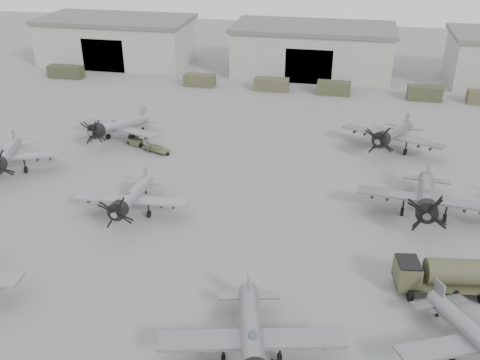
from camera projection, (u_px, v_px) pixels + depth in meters
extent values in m
plane|color=slate|center=(248.00, 271.00, 45.34)|extent=(220.00, 220.00, 0.00)
cube|color=#B3B3A7|center=(117.00, 42.00, 104.37)|extent=(28.00, 14.00, 8.00)
cube|color=#5C5D58|center=(115.00, 19.00, 102.38)|extent=(29.00, 14.80, 0.70)
cube|color=black|center=(103.00, 56.00, 98.90)|extent=(8.12, 0.40, 6.00)
cube|color=#B3B3A7|center=(312.00, 51.00, 97.54)|extent=(28.00, 14.00, 8.00)
cube|color=#5C5D58|center=(314.00, 27.00, 95.55)|extent=(29.00, 14.80, 0.70)
cube|color=black|center=(309.00, 67.00, 92.07)|extent=(8.12, 0.40, 6.00)
cube|color=#373A26|center=(66.00, 72.00, 96.15)|extent=(6.31, 2.20, 2.18)
cube|color=#44462E|center=(200.00, 80.00, 91.69)|extent=(5.29, 2.20, 2.04)
cube|color=#484930|center=(271.00, 84.00, 89.44)|extent=(5.75, 2.20, 2.09)
cube|color=#3E402A|center=(334.00, 88.00, 87.57)|extent=(5.46, 2.20, 2.15)
cube|color=#3A3C27|center=(425.00, 93.00, 84.97)|extent=(5.35, 2.20, 2.29)
cylinder|color=gray|center=(251.00, 330.00, 35.93)|extent=(3.89, 10.66, 3.12)
cube|color=gray|center=(252.00, 339.00, 35.51)|extent=(12.67, 5.01, 0.56)
cube|color=gray|center=(248.00, 284.00, 40.04)|extent=(0.50, 1.65, 2.00)
ellipsoid|color=#3F4C54|center=(253.00, 337.00, 34.10)|extent=(0.86, 1.31, 0.56)
cylinder|color=black|center=(223.00, 360.00, 36.02)|extent=(0.46, 0.84, 0.80)
cylinder|color=black|center=(280.00, 359.00, 36.11)|extent=(0.46, 0.84, 0.80)
cylinder|color=black|center=(248.00, 310.00, 40.78)|extent=(0.19, 0.34, 0.32)
cylinder|color=gray|center=(474.00, 333.00, 35.94)|extent=(5.27, 9.36, 2.85)
cube|color=gray|center=(478.00, 342.00, 35.57)|extent=(11.20, 6.58, 0.51)
cube|color=gray|center=(439.00, 292.00, 39.59)|extent=(0.73, 1.42, 1.82)
cylinder|color=black|center=(437.00, 315.00, 40.27)|extent=(0.22, 0.31, 0.29)
cylinder|color=#94979C|center=(7.00, 154.00, 61.56)|extent=(5.58, 10.44, 3.15)
cube|color=#94979C|center=(6.00, 158.00, 61.15)|extent=(12.48, 6.98, 0.57)
cube|color=#94979C|center=(13.00, 137.00, 65.63)|extent=(0.77, 1.59, 2.02)
ellipsoid|color=#3F4C54|center=(2.00, 152.00, 59.74)|extent=(1.03, 1.35, 0.57)
cylinder|color=black|center=(26.00, 170.00, 62.05)|extent=(0.58, 0.85, 0.81)
cylinder|color=black|center=(16.00, 154.00, 66.38)|extent=(0.24, 0.34, 0.32)
cylinder|color=#999CA1|center=(133.00, 195.00, 53.24)|extent=(2.01, 9.68, 2.83)
cylinder|color=black|center=(118.00, 210.00, 49.18)|extent=(1.81, 1.55, 1.88)
cube|color=#999CA1|center=(132.00, 199.00, 52.87)|extent=(11.43, 2.77, 0.51)
cube|color=#999CA1|center=(145.00, 175.00, 56.93)|extent=(0.21, 1.51, 1.81)
ellipsoid|color=#3F4C54|center=(128.00, 194.00, 51.59)|extent=(0.62, 1.12, 0.51)
cylinder|color=black|center=(116.00, 212.00, 53.58)|extent=(0.30, 0.74, 0.72)
cylinder|color=black|center=(149.00, 214.00, 53.16)|extent=(0.30, 0.74, 0.72)
cylinder|color=black|center=(146.00, 192.00, 57.61)|extent=(0.13, 0.30, 0.29)
cylinder|color=gray|center=(426.00, 194.00, 52.75)|extent=(2.86, 11.36, 3.31)
cylinder|color=black|center=(427.00, 211.00, 48.17)|extent=(2.19, 1.90, 2.21)
cube|color=gray|center=(426.00, 199.00, 52.33)|extent=(13.44, 3.83, 0.60)
cube|color=gray|center=(427.00, 171.00, 56.89)|extent=(0.33, 1.77, 2.12)
ellipsoid|color=#3F4C54|center=(428.00, 193.00, 50.88)|extent=(0.78, 1.34, 0.59)
cylinder|color=black|center=(402.00, 212.00, 53.49)|extent=(0.39, 0.88, 0.85)
cylinder|color=black|center=(445.00, 218.00, 52.37)|extent=(0.39, 0.88, 0.85)
cylinder|color=black|center=(424.00, 192.00, 57.69)|extent=(0.16, 0.35, 0.34)
cylinder|color=#96999F|center=(121.00, 125.00, 69.95)|extent=(4.44, 10.28, 3.04)
cylinder|color=black|center=(97.00, 131.00, 66.06)|extent=(2.22, 2.02, 2.02)
cube|color=#96999F|center=(119.00, 128.00, 69.61)|extent=(12.24, 5.65, 0.55)
cube|color=#96999F|center=(143.00, 113.00, 73.45)|extent=(0.59, 1.58, 1.94)
ellipsoid|color=#3F4C54|center=(113.00, 122.00, 68.34)|extent=(0.90, 1.29, 0.54)
cylinder|color=black|center=(108.00, 137.00, 70.96)|extent=(0.49, 0.82, 0.78)
cylinder|color=black|center=(130.00, 142.00, 69.38)|extent=(0.49, 0.82, 0.78)
cylinder|color=black|center=(143.00, 128.00, 74.20)|extent=(0.20, 0.33, 0.31)
cylinder|color=gray|center=(394.00, 133.00, 67.18)|extent=(5.53, 10.59, 3.19)
cylinder|color=black|center=(381.00, 139.00, 63.30)|extent=(2.41, 2.23, 2.12)
cube|color=gray|center=(392.00, 136.00, 66.85)|extent=(12.65, 6.94, 0.57)
cube|color=gray|center=(407.00, 120.00, 70.64)|extent=(0.76, 1.62, 2.04)
ellipsoid|color=#3F4C54|center=(391.00, 130.00, 65.56)|extent=(1.03, 1.37, 0.57)
cylinder|color=black|center=(375.00, 145.00, 68.41)|extent=(0.57, 0.86, 0.82)
cylinder|color=black|center=(405.00, 152.00, 66.48)|extent=(0.57, 0.86, 0.82)
cylinder|color=black|center=(404.00, 137.00, 71.45)|extent=(0.24, 0.35, 0.33)
cube|color=#44452D|center=(443.00, 283.00, 42.68)|extent=(8.01, 3.65, 0.28)
cube|color=#44452D|center=(407.00, 272.00, 42.42)|extent=(2.12, 2.77, 1.87)
cylinder|color=#44452D|center=(458.00, 272.00, 42.13)|extent=(5.32, 2.82, 2.09)
cube|color=black|center=(409.00, 262.00, 41.97)|extent=(1.96, 2.43, 0.17)
cylinder|color=black|center=(410.00, 295.00, 41.84)|extent=(0.47, 1.03, 0.99)
cylinder|color=black|center=(471.00, 277.00, 43.83)|extent=(0.47, 1.03, 0.99)
cube|color=#424B31|center=(135.00, 141.00, 69.03)|extent=(2.02, 1.66, 0.78)
cube|color=black|center=(132.00, 137.00, 69.11)|extent=(0.79, 0.99, 0.48)
cylinder|color=black|center=(135.00, 144.00, 69.17)|extent=(1.28, 0.95, 0.54)
cylinder|color=black|center=(142.00, 144.00, 68.44)|extent=(1.10, 0.53, 0.08)
cube|color=#424B31|center=(156.00, 149.00, 67.22)|extent=(3.92, 2.69, 0.17)
cylinder|color=black|center=(157.00, 150.00, 67.33)|extent=(1.51, 0.96, 0.43)
cylinder|color=#424B31|center=(156.00, 147.00, 67.13)|extent=(1.37, 0.82, 0.31)
imported|color=#3F482F|center=(148.00, 147.00, 66.79)|extent=(0.41, 0.60, 1.62)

